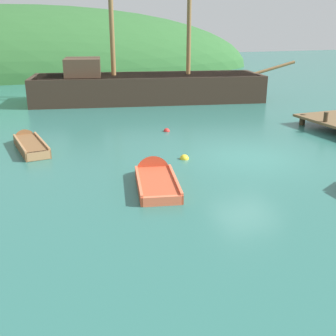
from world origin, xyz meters
TOP-DOWN VIEW (x-y plane):
  - ground_plane at (0.00, 0.00)m, footprint 120.00×120.00m
  - shore_hill at (-5.07, 35.90)m, footprint 52.61×21.88m
  - sailing_ship at (0.43, 13.28)m, footprint 17.60×7.35m
  - rowboat_outer_right at (-7.60, 4.53)m, footprint 1.30×3.73m
  - rowboat_near_dock at (-4.13, -1.05)m, footprint 1.90×3.42m
  - buoy_red at (-1.36, 4.98)m, footprint 0.30×0.30m
  - buoy_yellow at (-2.31, 0.76)m, footprint 0.34×0.34m

SIDE VIEW (x-z plane):
  - ground_plane at x=0.00m, z-range 0.00..0.00m
  - shore_hill at x=-5.07m, z-range -6.97..6.97m
  - buoy_red at x=-1.36m, z-range -0.15..0.15m
  - buoy_yellow at x=-2.31m, z-range -0.17..0.17m
  - rowboat_near_dock at x=-4.13m, z-range -0.49..0.65m
  - rowboat_outer_right at x=-7.60m, z-range -0.33..0.56m
  - sailing_ship at x=0.43m, z-range -5.24..6.50m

